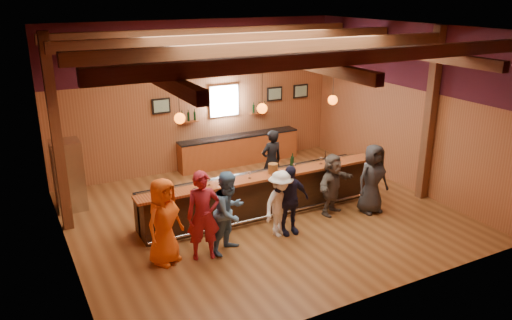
% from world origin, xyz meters
% --- Properties ---
extents(room, '(9.04, 9.00, 4.52)m').
position_xyz_m(room, '(0.00, 0.06, 3.21)').
color(room, brown).
rests_on(room, ground).
extents(bar_counter, '(6.30, 1.07, 1.11)m').
position_xyz_m(bar_counter, '(0.02, 0.15, 0.52)').
color(bar_counter, black).
rests_on(bar_counter, ground).
extents(back_bar_cabinet, '(4.00, 0.52, 0.95)m').
position_xyz_m(back_bar_cabinet, '(1.20, 3.72, 0.48)').
color(back_bar_cabinet, brown).
rests_on(back_bar_cabinet, ground).
extents(window, '(0.95, 0.09, 0.95)m').
position_xyz_m(window, '(0.80, 3.95, 2.05)').
color(window, silver).
rests_on(window, room).
extents(framed_pictures, '(5.35, 0.05, 0.45)m').
position_xyz_m(framed_pictures, '(1.67, 3.94, 2.10)').
color(framed_pictures, black).
rests_on(framed_pictures, room).
extents(wine_shelves, '(3.00, 0.18, 0.30)m').
position_xyz_m(wine_shelves, '(0.80, 3.88, 1.62)').
color(wine_shelves, brown).
rests_on(wine_shelves, room).
extents(pendant_lights, '(4.24, 0.24, 1.37)m').
position_xyz_m(pendant_lights, '(0.00, 0.00, 2.71)').
color(pendant_lights, black).
rests_on(pendant_lights, room).
extents(stainless_fridge, '(0.70, 0.70, 1.80)m').
position_xyz_m(stainless_fridge, '(-4.10, 2.60, 0.90)').
color(stainless_fridge, silver).
rests_on(stainless_fridge, ground).
extents(customer_orange, '(1.06, 0.93, 1.82)m').
position_xyz_m(customer_orange, '(-2.80, -1.05, 0.91)').
color(customer_orange, orange).
rests_on(customer_orange, ground).
extents(customer_redvest, '(0.78, 0.61, 1.90)m').
position_xyz_m(customer_redvest, '(-2.03, -1.26, 0.95)').
color(customer_redvest, maroon).
rests_on(customer_redvest, ground).
extents(customer_denim, '(1.08, 1.00, 1.79)m').
position_xyz_m(customer_denim, '(-1.44, -1.24, 0.89)').
color(customer_denim, '#537DA7').
rests_on(customer_denim, ground).
extents(customer_white, '(1.14, 0.89, 1.54)m').
position_xyz_m(customer_white, '(-0.13, -1.13, 0.77)').
color(customer_white, white).
rests_on(customer_white, ground).
extents(customer_navy, '(0.99, 0.50, 1.64)m').
position_xyz_m(customer_navy, '(0.08, -1.13, 0.82)').
color(customer_navy, '#1C1C38').
rests_on(customer_navy, ground).
extents(customer_brown, '(1.50, 1.00, 1.55)m').
position_xyz_m(customer_brown, '(1.59, -0.71, 0.77)').
color(customer_brown, '#5A5048').
rests_on(customer_brown, ground).
extents(customer_dark, '(0.87, 0.58, 1.76)m').
position_xyz_m(customer_dark, '(2.52, -1.10, 0.88)').
color(customer_dark, '#2B2A2D').
rests_on(customer_dark, ground).
extents(bartender, '(0.68, 0.48, 1.76)m').
position_xyz_m(bartender, '(0.96, 1.22, 0.88)').
color(bartender, black).
rests_on(bartender, ground).
extents(ice_bucket, '(0.23, 0.23, 0.25)m').
position_xyz_m(ice_bucket, '(0.22, -0.17, 1.24)').
color(ice_bucket, brown).
rests_on(ice_bucket, bar_counter).
extents(bottle_a, '(0.07, 0.07, 0.31)m').
position_xyz_m(bottle_a, '(0.82, -0.02, 1.23)').
color(bottle_a, black).
rests_on(bottle_a, bar_counter).
extents(bottle_b, '(0.08, 0.08, 0.38)m').
position_xyz_m(bottle_b, '(0.85, -0.02, 1.26)').
color(bottle_b, black).
rests_on(bottle_b, bar_counter).
extents(glass_a, '(0.08, 0.08, 0.18)m').
position_xyz_m(glass_a, '(-2.70, -0.20, 1.24)').
color(glass_a, silver).
rests_on(glass_a, bar_counter).
extents(glass_b, '(0.08, 0.08, 0.18)m').
position_xyz_m(glass_b, '(-1.80, -0.20, 1.24)').
color(glass_b, silver).
rests_on(glass_b, bar_counter).
extents(glass_c, '(0.08, 0.08, 0.18)m').
position_xyz_m(glass_c, '(-1.43, -0.14, 1.24)').
color(glass_c, silver).
rests_on(glass_c, bar_counter).
extents(glass_d, '(0.08, 0.08, 0.17)m').
position_xyz_m(glass_d, '(-1.21, -0.23, 1.23)').
color(glass_d, silver).
rests_on(glass_d, bar_counter).
extents(glass_e, '(0.08, 0.08, 0.17)m').
position_xyz_m(glass_e, '(-0.42, -0.17, 1.23)').
color(glass_e, silver).
rests_on(glass_e, bar_counter).
extents(glass_f, '(0.08, 0.08, 0.19)m').
position_xyz_m(glass_f, '(0.81, -0.19, 1.24)').
color(glass_f, silver).
rests_on(glass_f, bar_counter).
extents(glass_g, '(0.08, 0.08, 0.18)m').
position_xyz_m(glass_g, '(1.64, -0.11, 1.24)').
color(glass_g, silver).
rests_on(glass_g, bar_counter).
extents(glass_h, '(0.08, 0.08, 0.19)m').
position_xyz_m(glass_h, '(1.95, -0.15, 1.24)').
color(glass_h, silver).
rests_on(glass_h, bar_counter).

